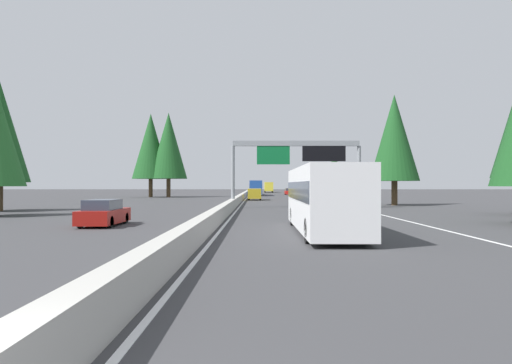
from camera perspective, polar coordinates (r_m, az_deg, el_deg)
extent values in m
plane|color=#38383A|center=(63.03, -1.72, -2.40)|extent=(320.00, 320.00, 0.00)
cube|color=#ADAAA3|center=(83.00, -1.46, -1.59)|extent=(180.00, 0.56, 0.90)
cube|color=silver|center=(73.59, 7.55, -2.10)|extent=(160.00, 0.16, 0.01)
cube|color=silver|center=(73.01, -1.26, -2.11)|extent=(160.00, 0.16, 0.01)
cylinder|color=gray|center=(45.12, -2.87, 0.61)|extent=(0.36, 0.36, 6.06)
cylinder|color=gray|center=(46.13, 12.60, 0.60)|extent=(0.36, 0.36, 6.06)
cube|color=gray|center=(45.38, 4.95, 4.76)|extent=(0.50, 12.32, 0.50)
cube|color=#0C602D|center=(45.02, 2.15, 3.40)|extent=(0.12, 3.20, 1.90)
cube|color=black|center=(45.46, 8.38, 3.49)|extent=(0.16, 4.20, 1.50)
cube|color=white|center=(22.27, 8.23, -1.99)|extent=(11.50, 2.50, 2.90)
cube|color=#2D3847|center=(22.27, 8.23, -1.06)|extent=(11.04, 2.55, 0.84)
cylinder|color=black|center=(26.21, 4.61, -4.26)|extent=(1.00, 0.30, 1.00)
cylinder|color=black|center=(26.47, 9.38, -4.21)|extent=(1.00, 0.30, 1.00)
cylinder|color=black|center=(18.22, 6.56, -5.99)|extent=(1.00, 0.30, 1.00)
cylinder|color=black|center=(18.59, 13.35, -5.87)|extent=(1.00, 0.30, 1.00)
cube|color=silver|center=(37.21, 10.83, -3.04)|extent=(4.40, 1.80, 0.76)
cube|color=#2D3847|center=(36.97, 10.89, -2.03)|extent=(2.46, 1.51, 0.56)
cylinder|color=black|center=(38.47, 9.29, -3.26)|extent=(0.64, 0.22, 0.64)
cylinder|color=black|center=(38.75, 11.60, -3.24)|extent=(0.64, 0.22, 0.64)
cylinder|color=black|center=(35.70, 10.00, -3.49)|extent=(0.64, 0.22, 0.64)
cylinder|color=black|center=(36.00, 12.49, -3.46)|extent=(0.64, 0.22, 0.64)
cube|color=maroon|center=(71.29, 5.81, -1.73)|extent=(4.40, 1.80, 0.76)
cube|color=#2D3847|center=(71.05, 5.83, -1.21)|extent=(2.46, 1.51, 0.56)
cylinder|color=black|center=(72.62, 5.08, -1.87)|extent=(0.64, 0.22, 0.64)
cylinder|color=black|center=(72.77, 6.33, -1.87)|extent=(0.64, 0.22, 0.64)
cylinder|color=black|center=(69.82, 5.28, -1.94)|extent=(0.64, 0.22, 0.64)
cylinder|color=black|center=(69.97, 6.57, -1.93)|extent=(0.64, 0.22, 0.64)
cube|color=black|center=(107.28, 0.11, -1.21)|extent=(5.60, 2.00, 0.70)
cube|color=black|center=(108.28, 0.11, -0.78)|extent=(2.24, 1.84, 0.90)
cube|color=#2D3847|center=(108.28, 0.11, -0.73)|extent=(2.02, 1.92, 0.41)
cylinder|color=black|center=(109.14, -0.34, -1.31)|extent=(0.80, 0.28, 0.80)
cylinder|color=black|center=(109.13, 0.56, -1.31)|extent=(0.80, 0.28, 0.80)
cylinder|color=black|center=(105.44, -0.36, -1.34)|extent=(0.80, 0.28, 0.80)
cylinder|color=black|center=(105.44, 0.58, -1.34)|extent=(0.80, 0.28, 0.80)
cube|color=red|center=(103.12, 4.09, -1.29)|extent=(4.40, 1.80, 0.76)
cube|color=#2D3847|center=(102.89, 4.09, -0.93)|extent=(2.46, 1.51, 0.56)
cylinder|color=black|center=(104.48, 3.60, -1.40)|extent=(0.64, 0.22, 0.64)
cylinder|color=black|center=(104.59, 4.47, -1.39)|extent=(0.64, 0.22, 0.64)
cylinder|color=black|center=(101.67, 3.70, -1.43)|extent=(0.64, 0.22, 0.64)
cylinder|color=black|center=(101.78, 4.58, -1.42)|extent=(0.64, 0.22, 0.64)
cube|color=#AD931E|center=(68.27, -0.18, -1.43)|extent=(5.00, 1.95, 1.44)
cube|color=#2D3847|center=(65.97, -0.19, -1.25)|extent=(0.08, 1.48, 0.56)
cylinder|color=black|center=(70.00, -0.87, -1.91)|extent=(0.70, 0.24, 0.70)
cylinder|color=black|center=(69.99, 0.53, -1.91)|extent=(0.70, 0.24, 0.70)
cylinder|color=black|center=(66.60, -0.92, -1.99)|extent=(0.70, 0.24, 0.70)
cylinder|color=black|center=(66.59, 0.55, -1.99)|extent=(0.70, 0.24, 0.70)
cube|color=gold|center=(131.35, 1.58, -0.57)|extent=(6.12, 2.40, 2.50)
cube|color=silver|center=(135.60, 1.54, -0.69)|extent=(2.38, 2.30, 1.90)
cylinder|color=black|center=(135.42, 1.09, -1.09)|extent=(0.90, 0.28, 0.90)
cylinder|color=black|center=(135.47, 1.99, -1.09)|extent=(0.90, 0.28, 0.90)
cylinder|color=black|center=(129.64, 1.13, -1.13)|extent=(0.90, 0.28, 0.90)
cylinder|color=black|center=(129.69, 2.07, -1.13)|extent=(0.90, 0.28, 0.90)
cube|color=#1E4793|center=(96.17, 0.00, -0.70)|extent=(11.50, 2.50, 2.90)
cube|color=#2D3847|center=(96.17, 0.00, -0.48)|extent=(11.04, 2.55, 0.84)
cylinder|color=black|center=(100.22, -0.62, -1.34)|extent=(1.00, 0.30, 1.00)
cylinder|color=black|center=(100.21, 0.64, -1.34)|extent=(1.00, 0.30, 1.00)
cylinder|color=black|center=(92.17, -0.70, -1.43)|extent=(1.00, 0.30, 1.00)
cylinder|color=black|center=(92.16, 0.67, -1.43)|extent=(1.00, 0.30, 1.00)
cube|color=maroon|center=(27.28, -18.25, -4.03)|extent=(4.40, 1.80, 0.76)
cube|color=#2D3847|center=(27.04, -18.39, -2.66)|extent=(2.46, 1.51, 0.56)
cylinder|color=black|center=(28.88, -18.85, -4.23)|extent=(0.64, 0.22, 0.64)
cylinder|color=black|center=(28.41, -15.83, -4.30)|extent=(0.64, 0.22, 0.64)
cylinder|color=black|center=(26.24, -20.87, -4.63)|extent=(0.64, 0.22, 0.64)
cylinder|color=black|center=(25.72, -17.57, -4.72)|extent=(0.64, 0.22, 0.64)
cylinder|color=#4C3823|center=(53.32, 16.71, -1.32)|extent=(0.65, 0.65, 2.70)
cone|color=#194C1E|center=(53.56, 16.70, 5.27)|extent=(5.41, 5.41, 9.59)
cylinder|color=#4C3823|center=(81.70, 9.65, -1.30)|extent=(0.55, 0.55, 1.78)
cone|color=#143D19|center=(81.73, 9.65, 1.54)|extent=(3.56, 3.56, 6.32)
cylinder|color=#4C3823|center=(86.08, -12.87, -0.72)|extent=(0.73, 0.73, 3.35)
cone|color=#194C1E|center=(86.36, -12.86, 4.33)|extent=(6.69, 6.69, 11.87)
cylinder|color=#4C3823|center=(84.91, -10.75, -0.72)|extent=(0.73, 0.73, 3.36)
cone|color=#194C1E|center=(85.20, -10.74, 4.43)|extent=(6.73, 6.73, 11.93)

